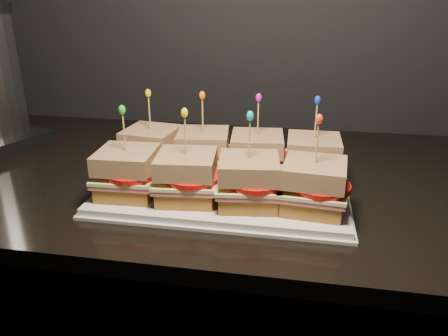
# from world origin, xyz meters

# --- Properties ---
(granite_slab) EXTENTS (2.29, 0.73, 0.03)m
(granite_slab) POSITION_xyz_m (-0.47, 1.64, 0.89)
(granite_slab) COLOR black
(granite_slab) RESTS_ON cabinet
(platter) EXTENTS (0.47, 0.29, 0.02)m
(platter) POSITION_xyz_m (-0.46, 1.53, 0.91)
(platter) COLOR white
(platter) RESTS_ON granite_slab
(platter_rim) EXTENTS (0.48, 0.30, 0.01)m
(platter_rim) POSITION_xyz_m (-0.46, 1.53, 0.91)
(platter_rim) COLOR white
(platter_rim) RESTS_ON granite_slab
(sandwich_0_bread_bot) EXTENTS (0.11, 0.11, 0.03)m
(sandwich_0_bread_bot) POSITION_xyz_m (-0.63, 1.60, 0.93)
(sandwich_0_bread_bot) COLOR brown
(sandwich_0_bread_bot) RESTS_ON platter
(sandwich_0_ham) EXTENTS (0.12, 0.12, 0.01)m
(sandwich_0_ham) POSITION_xyz_m (-0.63, 1.60, 0.95)
(sandwich_0_ham) COLOR #C8676A
(sandwich_0_ham) RESTS_ON sandwich_0_bread_bot
(sandwich_0_cheese) EXTENTS (0.12, 0.12, 0.01)m
(sandwich_0_cheese) POSITION_xyz_m (-0.63, 1.60, 0.96)
(sandwich_0_cheese) COLOR #FEEEA0
(sandwich_0_cheese) RESTS_ON sandwich_0_ham
(sandwich_0_tomato) EXTENTS (0.10, 0.10, 0.01)m
(sandwich_0_tomato) POSITION_xyz_m (-0.62, 1.59, 0.97)
(sandwich_0_tomato) COLOR red
(sandwich_0_tomato) RESTS_ON sandwich_0_cheese
(sandwich_0_bread_top) EXTENTS (0.11, 0.11, 0.03)m
(sandwich_0_bread_top) POSITION_xyz_m (-0.63, 1.60, 0.99)
(sandwich_0_bread_top) COLOR #653013
(sandwich_0_bread_top) RESTS_ON sandwich_0_tomato
(sandwich_0_pick) EXTENTS (0.00, 0.00, 0.09)m
(sandwich_0_pick) POSITION_xyz_m (-0.63, 1.60, 1.04)
(sandwich_0_pick) COLOR tan
(sandwich_0_pick) RESTS_ON sandwich_0_bread_top
(sandwich_0_frill) EXTENTS (0.01, 0.01, 0.02)m
(sandwich_0_frill) POSITION_xyz_m (-0.63, 1.60, 1.08)
(sandwich_0_frill) COLOR yellow
(sandwich_0_frill) RESTS_ON sandwich_0_pick
(sandwich_1_bread_bot) EXTENTS (0.11, 0.11, 0.03)m
(sandwich_1_bread_bot) POSITION_xyz_m (-0.52, 1.60, 0.93)
(sandwich_1_bread_bot) COLOR brown
(sandwich_1_bread_bot) RESTS_ON platter
(sandwich_1_ham) EXTENTS (0.12, 0.12, 0.01)m
(sandwich_1_ham) POSITION_xyz_m (-0.52, 1.60, 0.95)
(sandwich_1_ham) COLOR #C8676A
(sandwich_1_ham) RESTS_ON sandwich_1_bread_bot
(sandwich_1_cheese) EXTENTS (0.12, 0.12, 0.01)m
(sandwich_1_cheese) POSITION_xyz_m (-0.52, 1.60, 0.96)
(sandwich_1_cheese) COLOR #FEEEA0
(sandwich_1_cheese) RESTS_ON sandwich_1_ham
(sandwich_1_tomato) EXTENTS (0.10, 0.10, 0.01)m
(sandwich_1_tomato) POSITION_xyz_m (-0.50, 1.59, 0.97)
(sandwich_1_tomato) COLOR red
(sandwich_1_tomato) RESTS_ON sandwich_1_cheese
(sandwich_1_bread_top) EXTENTS (0.11, 0.11, 0.03)m
(sandwich_1_bread_top) POSITION_xyz_m (-0.52, 1.60, 0.99)
(sandwich_1_bread_top) COLOR #653013
(sandwich_1_bread_top) RESTS_ON sandwich_1_tomato
(sandwich_1_pick) EXTENTS (0.00, 0.00, 0.09)m
(sandwich_1_pick) POSITION_xyz_m (-0.52, 1.60, 1.04)
(sandwich_1_pick) COLOR tan
(sandwich_1_pick) RESTS_ON sandwich_1_bread_top
(sandwich_1_frill) EXTENTS (0.01, 0.01, 0.02)m
(sandwich_1_frill) POSITION_xyz_m (-0.52, 1.60, 1.08)
(sandwich_1_frill) COLOR orange
(sandwich_1_frill) RESTS_ON sandwich_1_pick
(sandwich_2_bread_bot) EXTENTS (0.11, 0.11, 0.03)m
(sandwich_2_bread_bot) POSITION_xyz_m (-0.41, 1.60, 0.93)
(sandwich_2_bread_bot) COLOR brown
(sandwich_2_bread_bot) RESTS_ON platter
(sandwich_2_ham) EXTENTS (0.12, 0.12, 0.01)m
(sandwich_2_ham) POSITION_xyz_m (-0.41, 1.60, 0.95)
(sandwich_2_ham) COLOR #C8676A
(sandwich_2_ham) RESTS_ON sandwich_2_bread_bot
(sandwich_2_cheese) EXTENTS (0.12, 0.12, 0.01)m
(sandwich_2_cheese) POSITION_xyz_m (-0.41, 1.60, 0.96)
(sandwich_2_cheese) COLOR #FEEEA0
(sandwich_2_cheese) RESTS_ON sandwich_2_ham
(sandwich_2_tomato) EXTENTS (0.10, 0.10, 0.01)m
(sandwich_2_tomato) POSITION_xyz_m (-0.39, 1.59, 0.97)
(sandwich_2_tomato) COLOR red
(sandwich_2_tomato) RESTS_ON sandwich_2_cheese
(sandwich_2_bread_top) EXTENTS (0.11, 0.11, 0.03)m
(sandwich_2_bread_top) POSITION_xyz_m (-0.41, 1.60, 0.99)
(sandwich_2_bread_top) COLOR #653013
(sandwich_2_bread_top) RESTS_ON sandwich_2_tomato
(sandwich_2_pick) EXTENTS (0.00, 0.00, 0.09)m
(sandwich_2_pick) POSITION_xyz_m (-0.41, 1.60, 1.04)
(sandwich_2_pick) COLOR tan
(sandwich_2_pick) RESTS_ON sandwich_2_bread_top
(sandwich_2_frill) EXTENTS (0.01, 0.01, 0.02)m
(sandwich_2_frill) POSITION_xyz_m (-0.41, 1.60, 1.08)
(sandwich_2_frill) COLOR #C110BC
(sandwich_2_frill) RESTS_ON sandwich_2_pick
(sandwich_3_bread_bot) EXTENTS (0.10, 0.10, 0.03)m
(sandwich_3_bread_bot) POSITION_xyz_m (-0.29, 1.60, 0.93)
(sandwich_3_bread_bot) COLOR brown
(sandwich_3_bread_bot) RESTS_ON platter
(sandwich_3_ham) EXTENTS (0.11, 0.11, 0.01)m
(sandwich_3_ham) POSITION_xyz_m (-0.29, 1.60, 0.95)
(sandwich_3_ham) COLOR #C8676A
(sandwich_3_ham) RESTS_ON sandwich_3_bread_bot
(sandwich_3_cheese) EXTENTS (0.11, 0.11, 0.01)m
(sandwich_3_cheese) POSITION_xyz_m (-0.29, 1.60, 0.96)
(sandwich_3_cheese) COLOR #FEEEA0
(sandwich_3_cheese) RESTS_ON sandwich_3_ham
(sandwich_3_tomato) EXTENTS (0.10, 0.10, 0.01)m
(sandwich_3_tomato) POSITION_xyz_m (-0.28, 1.59, 0.97)
(sandwich_3_tomato) COLOR red
(sandwich_3_tomato) RESTS_ON sandwich_3_cheese
(sandwich_3_bread_top) EXTENTS (0.10, 0.10, 0.03)m
(sandwich_3_bread_top) POSITION_xyz_m (-0.29, 1.60, 0.99)
(sandwich_3_bread_top) COLOR #653013
(sandwich_3_bread_top) RESTS_ON sandwich_3_tomato
(sandwich_3_pick) EXTENTS (0.00, 0.00, 0.09)m
(sandwich_3_pick) POSITION_xyz_m (-0.29, 1.60, 1.04)
(sandwich_3_pick) COLOR tan
(sandwich_3_pick) RESTS_ON sandwich_3_bread_top
(sandwich_3_frill) EXTENTS (0.01, 0.01, 0.02)m
(sandwich_3_frill) POSITION_xyz_m (-0.29, 1.60, 1.08)
(sandwich_3_frill) COLOR #102BE1
(sandwich_3_frill) RESTS_ON sandwich_3_pick
(sandwich_4_bread_bot) EXTENTS (0.10, 0.10, 0.03)m
(sandwich_4_bread_bot) POSITION_xyz_m (-0.63, 1.46, 0.93)
(sandwich_4_bread_bot) COLOR brown
(sandwich_4_bread_bot) RESTS_ON platter
(sandwich_4_ham) EXTENTS (0.11, 0.11, 0.01)m
(sandwich_4_ham) POSITION_xyz_m (-0.63, 1.46, 0.95)
(sandwich_4_ham) COLOR #C8676A
(sandwich_4_ham) RESTS_ON sandwich_4_bread_bot
(sandwich_4_cheese) EXTENTS (0.12, 0.11, 0.01)m
(sandwich_4_cheese) POSITION_xyz_m (-0.63, 1.46, 0.96)
(sandwich_4_cheese) COLOR #FEEEA0
(sandwich_4_cheese) RESTS_ON sandwich_4_ham
(sandwich_4_tomato) EXTENTS (0.10, 0.10, 0.01)m
(sandwich_4_tomato) POSITION_xyz_m (-0.62, 1.46, 0.97)
(sandwich_4_tomato) COLOR red
(sandwich_4_tomato) RESTS_ON sandwich_4_cheese
(sandwich_4_bread_top) EXTENTS (0.11, 0.11, 0.03)m
(sandwich_4_bread_top) POSITION_xyz_m (-0.63, 1.46, 0.99)
(sandwich_4_bread_top) COLOR #653013
(sandwich_4_bread_top) RESTS_ON sandwich_4_tomato
(sandwich_4_pick) EXTENTS (0.00, 0.00, 0.09)m
(sandwich_4_pick) POSITION_xyz_m (-0.63, 1.46, 1.04)
(sandwich_4_pick) COLOR tan
(sandwich_4_pick) RESTS_ON sandwich_4_bread_top
(sandwich_4_frill) EXTENTS (0.01, 0.01, 0.02)m
(sandwich_4_frill) POSITION_xyz_m (-0.63, 1.46, 1.08)
(sandwich_4_frill) COLOR green
(sandwich_4_frill) RESTS_ON sandwich_4_pick
(sandwich_5_bread_bot) EXTENTS (0.11, 0.11, 0.03)m
(sandwich_5_bread_bot) POSITION_xyz_m (-0.52, 1.46, 0.93)
(sandwich_5_bread_bot) COLOR brown
(sandwich_5_bread_bot) RESTS_ON platter
(sandwich_5_ham) EXTENTS (0.12, 0.12, 0.01)m
(sandwich_5_ham) POSITION_xyz_m (-0.52, 1.46, 0.95)
(sandwich_5_ham) COLOR #C8676A
(sandwich_5_ham) RESTS_ON sandwich_5_bread_bot
(sandwich_5_cheese) EXTENTS (0.12, 0.12, 0.01)m
(sandwich_5_cheese) POSITION_xyz_m (-0.52, 1.46, 0.96)
(sandwich_5_cheese) COLOR #FEEEA0
(sandwich_5_cheese) RESTS_ON sandwich_5_ham
(sandwich_5_tomato) EXTENTS (0.10, 0.10, 0.01)m
(sandwich_5_tomato) POSITION_xyz_m (-0.50, 1.46, 0.97)
(sandwich_5_tomato) COLOR red
(sandwich_5_tomato) RESTS_ON sandwich_5_cheese
(sandwich_5_bread_top) EXTENTS (0.11, 0.11, 0.03)m
(sandwich_5_bread_top) POSITION_xyz_m (-0.52, 1.46, 0.99)
(sandwich_5_bread_top) COLOR #653013
(sandwich_5_bread_top) RESTS_ON sandwich_5_tomato
(sandwich_5_pick) EXTENTS (0.00, 0.00, 0.09)m
(sandwich_5_pick) POSITION_xyz_m (-0.52, 1.46, 1.04)
(sandwich_5_pick) COLOR tan
(sandwich_5_pick) RESTS_ON sandwich_5_bread_top
(sandwich_5_frill) EXTENTS (0.01, 0.01, 0.02)m
(sandwich_5_frill) POSITION_xyz_m (-0.52, 1.46, 1.08)
(sandwich_5_frill) COLOR yellow
(sandwich_5_frill) RESTS_ON sandwich_5_pick
(sandwich_6_bread_bot) EXTENTS (0.11, 0.11, 0.03)m
(sandwich_6_bread_bot) POSITION_xyz_m (-0.41, 1.46, 0.93)
(sandwich_6_bread_bot) COLOR brown
(sandwich_6_bread_bot) RESTS_ON platter
(sandwich_6_ham) EXTENTS (0.12, 0.12, 0.01)m
(sandwich_6_ham) POSITION_xyz_m (-0.41, 1.46, 0.95)
(sandwich_6_ham) COLOR #C8676A
(sandwich_6_ham) RESTS_ON sandwich_6_bread_bot
(sandwich_6_cheese) EXTENTS (0.12, 0.12, 0.01)m
(sandwich_6_cheese) POSITION_xyz_m (-0.41, 1.46, 0.96)
(sandwich_6_cheese) COLOR #FEEEA0
(sandwich_6_cheese) RESTS_ON sandwich_6_ham
(sandwich_6_tomato) EXTENTS (0.10, 0.10, 0.01)m
(sandwich_6_tomato) POSITION_xyz_m (-0.39, 1.46, 0.97)
(sandwich_6_tomato) COLOR red
(sandwich_6_tomato) RESTS_ON sandwich_6_cheese
(sandwich_6_bread_top) EXTENTS (0.11, 0.11, 0.03)m
(sandwich_6_bread_top) POSITION_xyz_m (-0.41, 1.46, 0.99)
(sandwich_6_bread_top) COLOR #653013
(sandwich_6_bread_top) RESTS_ON sandwich_6_tomato
(sandwich_6_pick) EXTENTS (0.00, 0.00, 0.09)m
(sandwich_6_pick) POSITION_xyz_m (-0.41, 1.46, 1.04)
(sandwich_6_pick) COLOR tan
(sandwich_6_pick) RESTS_ON sandwich_6_bread_top
(sandwich_6_frill) EXTENTS (0.01, 0.01, 0.02)m
(sandwich_6_frill) POSITION_xyz_m (-0.41, 1.46, 1.08)
(sandwich_6_frill) COLOR #0CB1BA
(sandwich_6_frill) RESTS_ON sandwich_6_pick
(sandwich_7_bread_bot) EXTENTS (0.11, 0.11, 0.03)m
(sandwich_7_bread_bot) POSITION_xyz_m (-0.29, 1.46, 0.93)
(sandwich_7_bread_bot) COLOR brown
(sandwich_7_bread_bot) RESTS_ON platter
(sandwich_7_ham) EXTENTS (0.12, 0.12, 0.01)m
(sandwich_7_ham) POSITION_xyz_m (-0.29, 1.46, 0.95)
(sandwich_7_ham) COLOR #C8676A
(sandwich_7_ham) RESTS_ON sandwich_7_bread_bot
(sandwich_7_cheese) EXTENTS (0.12, 0.12, 0.01)m
(sandwich_7_cheese) POSITION_xyz_m (-0.29, 1.46, 0.96)
(sandwich_7_cheese) COLOR #FEEEA0
(sandwich_7_cheese) RESTS_ON sandwich_7_ham
(sandwich_7_tomato) EXTENTS (0.10, 0.10, 0.01)m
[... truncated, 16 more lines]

